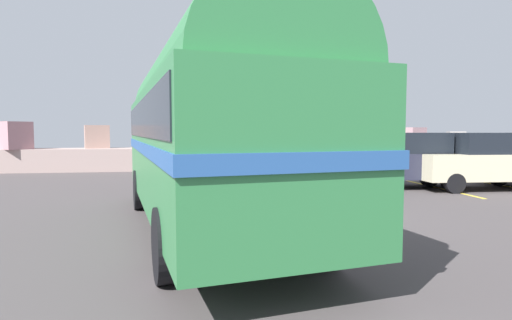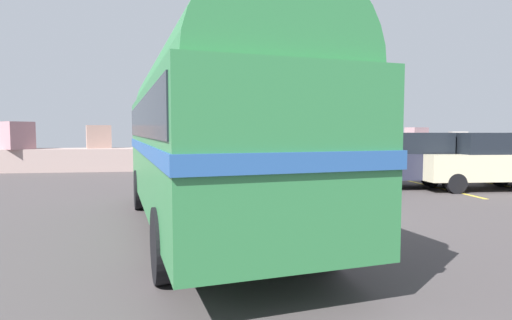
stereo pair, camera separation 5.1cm
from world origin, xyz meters
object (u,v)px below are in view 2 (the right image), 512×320
object	(u,v)px
vintage_coach	(206,125)
lamp_post	(260,99)
parked_car_middle	(482,161)
parked_car_nearest	(406,160)

from	to	relation	value
vintage_coach	lamp_post	xyz separation A→B (m)	(2.29, 8.36, 1.17)
parked_car_middle	lamp_post	distance (m)	8.18
parked_car_nearest	lamp_post	world-z (taller)	lamp_post
parked_car_nearest	lamp_post	xyz separation A→B (m)	(-4.50, 3.27, 2.24)
lamp_post	vintage_coach	bearing A→B (deg)	-105.32
parked_car_nearest	parked_car_middle	bearing A→B (deg)	-105.21
vintage_coach	lamp_post	world-z (taller)	lamp_post
lamp_post	parked_car_nearest	bearing A→B (deg)	-36.04
vintage_coach	parked_car_middle	xyz separation A→B (m)	(9.04, 4.32, -1.08)
parked_car_middle	lamp_post	world-z (taller)	lamp_post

